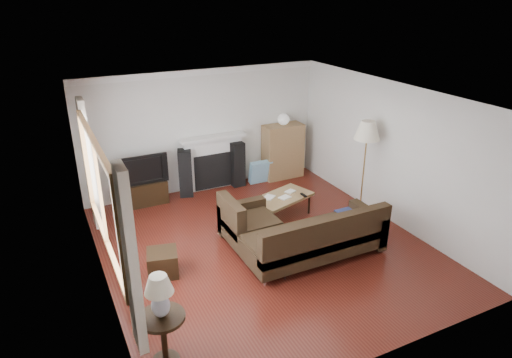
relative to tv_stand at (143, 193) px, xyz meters
name	(u,v)px	position (x,y,z in m)	size (l,w,h in m)	color
room	(265,177)	(1.40, -2.50, 1.02)	(5.10, 5.60, 2.54)	#511A12
window	(100,193)	(-1.05, -2.70, 1.32)	(0.12, 2.74, 1.54)	olive
curtain_near	(131,262)	(-1.00, -4.22, 1.17)	(0.10, 0.35, 2.10)	silver
curtain_far	(89,165)	(-1.00, -1.18, 1.17)	(0.10, 0.35, 2.10)	silver
fireplace	(213,162)	(1.55, 0.14, 0.34)	(1.40, 0.26, 1.15)	white
tv_stand	(143,193)	(0.00, 0.00, 0.00)	(0.92, 0.41, 0.46)	black
television	(140,168)	(0.00, 0.00, 0.52)	(1.01, 0.13, 0.58)	black
speaker_left	(185,173)	(0.90, 0.03, 0.25)	(0.27, 0.32, 0.96)	black
speaker_right	(236,164)	(2.04, 0.05, 0.25)	(0.27, 0.32, 0.97)	black
bookshelf	(283,151)	(3.14, 0.01, 0.37)	(0.88, 0.42, 1.21)	olive
globe_lamp	(284,119)	(3.14, 0.01, 1.10)	(0.25, 0.25, 0.25)	white
sectional_sofa	(314,235)	(1.96, -3.11, 0.16)	(2.44, 1.79, 0.79)	black
coffee_table	(282,207)	(2.17, -1.72, -0.01)	(1.12, 0.61, 0.44)	olive
footstool	(163,263)	(-0.30, -2.51, -0.04)	(0.44, 0.44, 0.37)	black
floor_lamp	(364,169)	(3.58, -2.21, 0.67)	(0.46, 0.46, 1.80)	#BC8C41
side_table	(164,339)	(-0.75, -4.23, 0.09)	(0.52, 0.52, 0.65)	black
table_lamp	(160,297)	(-0.75, -4.23, 0.67)	(0.32, 0.32, 0.51)	silver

